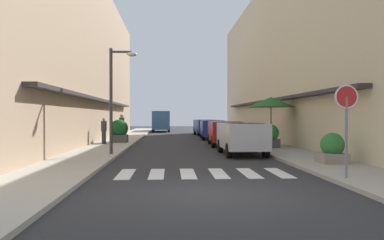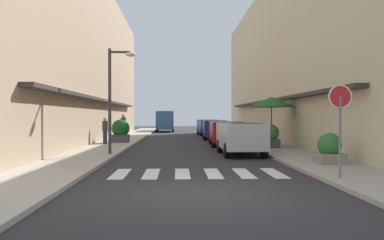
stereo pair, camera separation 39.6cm
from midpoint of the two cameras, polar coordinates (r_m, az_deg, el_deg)
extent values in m
plane|color=#2B2B2D|center=(25.49, -1.34, -3.45)|extent=(91.12, 91.12, 0.00)
cube|color=#ADA899|center=(25.74, -11.45, -3.28)|extent=(2.44, 57.98, 0.12)
cube|color=#9E998E|center=(26.02, 8.66, -3.24)|extent=(2.44, 57.98, 0.12)
cube|color=tan|center=(27.78, -18.85, 8.53)|extent=(5.00, 39.28, 11.29)
cube|color=#332D2D|center=(26.91, -13.18, 2.71)|extent=(0.50, 27.49, 0.16)
cube|color=beige|center=(28.27, 15.71, 8.54)|extent=(5.00, 39.28, 11.43)
cube|color=#332D2D|center=(27.25, 10.21, 2.69)|extent=(0.50, 27.49, 0.16)
cube|color=silver|center=(12.26, -10.54, -7.73)|extent=(0.45, 2.20, 0.01)
cube|color=silver|center=(12.18, -6.07, -7.78)|extent=(0.45, 2.20, 0.01)
cube|color=silver|center=(12.17, -1.55, -7.79)|extent=(0.45, 2.20, 0.01)
cube|color=silver|center=(12.23, 2.94, -7.75)|extent=(0.45, 2.20, 0.01)
cube|color=silver|center=(12.37, 7.36, -7.66)|extent=(0.45, 2.20, 0.01)
cube|color=silver|center=(12.58, 11.66, -7.53)|extent=(0.45, 2.20, 0.01)
cube|color=silver|center=(18.05, 6.58, -2.27)|extent=(1.80, 4.04, 1.13)
cube|color=black|center=(17.84, 6.69, -1.33)|extent=(1.50, 2.27, 0.56)
cylinder|color=black|center=(19.27, 3.53, -3.78)|extent=(0.23, 0.64, 0.64)
cylinder|color=black|center=(19.54, 8.17, -3.72)|extent=(0.23, 0.64, 0.64)
cylinder|color=black|center=(16.65, 4.71, -4.46)|extent=(0.23, 0.64, 0.64)
cylinder|color=black|center=(16.96, 10.05, -4.37)|extent=(0.23, 0.64, 0.64)
cube|color=maroon|center=(23.53, 4.29, -1.62)|extent=(1.88, 4.24, 1.13)
cube|color=black|center=(23.31, 4.36, -0.89)|extent=(1.54, 2.39, 0.56)
cylinder|color=black|center=(24.87, 2.15, -2.81)|extent=(0.24, 0.65, 0.64)
cylinder|color=black|center=(25.01, 5.79, -2.79)|extent=(0.24, 0.65, 0.64)
cylinder|color=black|center=(22.11, 2.59, -3.22)|extent=(0.24, 0.65, 0.64)
cylinder|color=black|center=(22.28, 6.68, -3.20)|extent=(0.24, 0.65, 0.64)
cube|color=navy|center=(30.26, 2.62, -1.14)|extent=(1.90, 4.54, 1.13)
cube|color=black|center=(30.03, 2.67, -0.57)|extent=(1.55, 2.56, 0.56)
cylinder|color=black|center=(31.71, 1.01, -2.09)|extent=(0.24, 0.65, 0.64)
cylinder|color=black|center=(31.81, 3.87, -2.08)|extent=(0.24, 0.65, 0.64)
cylinder|color=black|center=(28.76, 1.24, -2.36)|extent=(0.24, 0.65, 0.64)
cylinder|color=black|center=(28.87, 4.40, -2.35)|extent=(0.24, 0.65, 0.64)
cube|color=navy|center=(36.65, 1.61, -0.85)|extent=(1.95, 4.54, 1.13)
cube|color=black|center=(36.42, 1.64, -0.38)|extent=(1.58, 2.57, 0.56)
cylinder|color=black|center=(38.04, 0.13, -1.65)|extent=(0.25, 0.65, 0.64)
cylinder|color=black|center=(38.24, 2.51, -1.64)|extent=(0.25, 0.65, 0.64)
cylinder|color=black|center=(35.11, 0.63, -1.83)|extent=(0.25, 0.65, 0.64)
cylinder|color=black|center=(35.32, 3.19, -1.82)|extent=(0.25, 0.65, 0.64)
cube|color=#33598C|center=(45.46, -4.79, -0.02)|extent=(2.04, 5.43, 2.03)
cube|color=black|center=(45.19, -4.80, 0.93)|extent=(1.69, 3.05, 0.56)
cylinder|color=black|center=(47.28, -5.85, -1.23)|extent=(0.23, 0.64, 0.64)
cylinder|color=black|center=(47.26, -3.68, -1.23)|extent=(0.23, 0.64, 0.64)
cylinder|color=black|center=(43.72, -5.98, -1.37)|extent=(0.23, 0.64, 0.64)
cylinder|color=black|center=(43.70, -3.64, -1.37)|extent=(0.23, 0.64, 0.64)
cylinder|color=slate|center=(11.22, 20.59, -2.36)|extent=(0.07, 0.07, 2.17)
cylinder|color=red|center=(11.22, 20.61, 3.18)|extent=(0.64, 0.03, 0.64)
torus|color=white|center=(11.22, 20.61, 3.18)|extent=(0.65, 0.05, 0.65)
cylinder|color=#38383D|center=(17.55, -12.33, 2.69)|extent=(0.14, 0.14, 4.62)
cylinder|color=#38383D|center=(17.70, -10.88, 9.71)|extent=(0.90, 0.10, 0.10)
ellipsoid|color=beige|center=(17.63, -9.41, 9.42)|extent=(0.44, 0.28, 0.20)
cylinder|color=#262626|center=(21.84, 10.90, -3.73)|extent=(0.48, 0.48, 0.06)
cylinder|color=#4C3823|center=(21.79, 10.90, -0.61)|extent=(0.06, 0.06, 2.43)
cone|color=#19511E|center=(21.80, 10.91, 2.59)|extent=(2.59, 2.59, 0.55)
cube|color=gray|center=(14.69, 19.00, -5.24)|extent=(0.93, 0.93, 0.35)
sphere|color=#2D7533|center=(14.65, 19.01, -3.40)|extent=(0.84, 0.84, 0.84)
cube|color=#4C4C4C|center=(21.12, 10.77, -3.33)|extent=(0.86, 0.86, 0.46)
sphere|color=#2D7533|center=(21.09, 10.78, -1.84)|extent=(0.91, 0.91, 0.91)
cube|color=#4C4C4C|center=(25.44, -10.98, -2.65)|extent=(1.06, 1.06, 0.48)
sphere|color=#195623|center=(25.41, -10.99, -1.21)|extent=(1.15, 1.15, 1.15)
cylinder|color=#282B33|center=(24.09, -13.15, -2.50)|extent=(0.26, 0.26, 0.76)
cylinder|color=#333338|center=(24.06, -13.15, -0.87)|extent=(0.34, 0.34, 0.60)
sphere|color=tan|center=(24.05, -13.15, 0.10)|extent=(0.21, 0.21, 0.21)
cylinder|color=#282B33|center=(25.98, -10.61, -2.15)|extent=(0.26, 0.26, 0.88)
cylinder|color=#333338|center=(25.96, -10.61, -0.41)|extent=(0.34, 0.34, 0.69)
sphere|color=tan|center=(25.96, -10.61, 0.62)|extent=(0.24, 0.24, 0.24)
camera|label=1|loc=(0.20, -90.54, 0.00)|focal=36.68mm
camera|label=2|loc=(0.20, 89.46, 0.00)|focal=36.68mm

